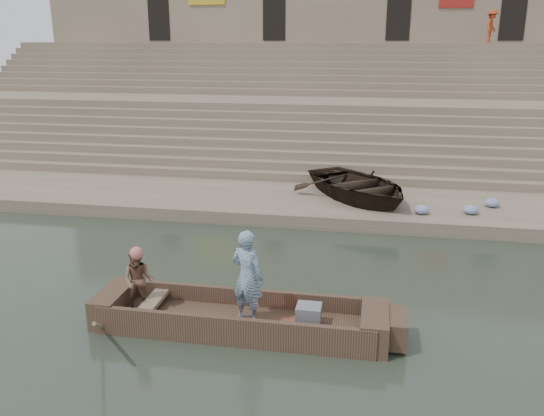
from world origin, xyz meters
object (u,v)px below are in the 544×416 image
(main_rowboat, at_px, (239,324))
(pedestrian, at_px, (492,26))
(rowing_man, at_px, (138,281))
(standing_man, at_px, (247,276))
(television, at_px, (308,315))
(beached_rowboat, at_px, (358,185))

(main_rowboat, distance_m, pedestrian, 24.65)
(main_rowboat, height_order, pedestrian, pedestrian)
(rowing_man, xyz_separation_m, pedestrian, (10.02, 22.54, 5.17))
(standing_man, height_order, television, standing_man)
(standing_man, bearing_deg, beached_rowboat, -81.55)
(television, bearing_deg, rowing_man, 179.94)
(standing_man, relative_size, pedestrian, 1.11)
(television, bearing_deg, pedestrian, 73.46)
(standing_man, xyz_separation_m, rowing_man, (-2.19, 0.04, -0.28))
(pedestrian, bearing_deg, television, -172.15)
(standing_man, relative_size, beached_rowboat, 0.41)
(rowing_man, bearing_deg, television, -6.04)
(main_rowboat, xyz_separation_m, pedestrian, (8.02, 22.54, 5.91))
(rowing_man, bearing_deg, main_rowboat, -6.08)
(rowing_man, bearing_deg, pedestrian, 60.05)
(beached_rowboat, height_order, pedestrian, pedestrian)
(main_rowboat, bearing_deg, television, 0.00)
(beached_rowboat, bearing_deg, pedestrian, 29.91)
(standing_man, relative_size, television, 3.95)
(standing_man, relative_size, rowing_man, 1.44)
(main_rowboat, relative_size, pedestrian, 3.07)
(main_rowboat, height_order, standing_man, standing_man)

